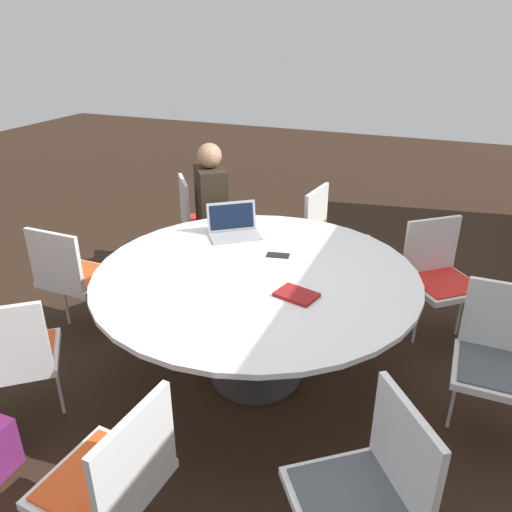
% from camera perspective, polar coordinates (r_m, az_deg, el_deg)
% --- Properties ---
extents(ground_plane, '(16.00, 16.00, 0.00)m').
position_cam_1_polar(ground_plane, '(3.31, 0.00, -13.39)').
color(ground_plane, black).
extents(conference_table, '(1.89, 1.89, 0.75)m').
position_cam_1_polar(conference_table, '(2.94, 0.00, -3.27)').
color(conference_table, '#333333').
rests_on(conference_table, ground_plane).
extents(chair_0, '(0.60, 0.60, 0.85)m').
position_cam_1_polar(chair_0, '(4.47, -6.46, 4.55)').
color(chair_0, silver).
rests_on(chair_0, ground_plane).
extents(chair_1, '(0.43, 0.45, 0.85)m').
position_cam_1_polar(chair_1, '(3.66, -20.30, -1.76)').
color(chair_1, silver).
rests_on(chair_1, ground_plane).
extents(chair_2, '(0.60, 0.61, 0.85)m').
position_cam_1_polar(chair_2, '(2.92, -26.16, -9.99)').
color(chair_2, silver).
rests_on(chair_2, ground_plane).
extents(chair_3, '(0.47, 0.45, 0.85)m').
position_cam_1_polar(chair_3, '(2.13, -16.05, -23.04)').
color(chair_3, silver).
rests_on(chair_3, ground_plane).
extents(chair_4, '(0.60, 0.60, 0.85)m').
position_cam_1_polar(chair_4, '(2.07, 12.74, -24.35)').
color(chair_4, silver).
rests_on(chair_4, ground_plane).
extents(chair_5, '(0.43, 0.45, 0.85)m').
position_cam_1_polar(chair_5, '(2.92, 26.16, -9.99)').
color(chair_5, silver).
rests_on(chair_5, ground_plane).
extents(chair_6, '(0.60, 0.61, 0.85)m').
position_cam_1_polar(chair_6, '(3.66, 20.21, -1.70)').
color(chair_6, silver).
rests_on(chair_6, ground_plane).
extents(chair_7, '(0.49, 0.47, 0.85)m').
position_cam_1_polar(chair_7, '(4.15, 8.41, 2.77)').
color(chair_7, silver).
rests_on(chair_7, ground_plane).
extents(person_0, '(0.42, 0.39, 1.20)m').
position_cam_1_polar(person_0, '(4.20, -4.93, 6.08)').
color(person_0, '#2D2319').
rests_on(person_0, ground_plane).
extents(laptop, '(0.39, 0.41, 0.21)m').
position_cam_1_polar(laptop, '(3.39, -2.58, 3.30)').
color(laptop, '#99999E').
rests_on(laptop, conference_table).
extents(spiral_notebook, '(0.20, 0.24, 0.02)m').
position_cam_1_polar(spiral_notebook, '(2.65, 4.66, -4.43)').
color(spiral_notebook, maroon).
rests_on(spiral_notebook, conference_table).
extents(cell_phone, '(0.10, 0.15, 0.01)m').
position_cam_1_polar(cell_phone, '(3.10, 2.54, 0.09)').
color(cell_phone, black).
rests_on(cell_phone, conference_table).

